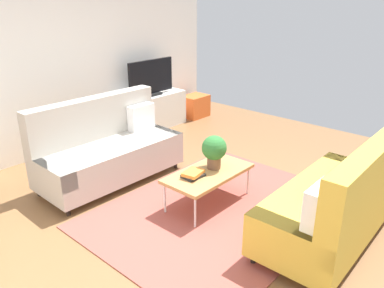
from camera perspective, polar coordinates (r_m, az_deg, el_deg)
ground_plane at (r=4.66m, az=0.17°, el=-9.21°), size 7.68×7.68×0.00m
wall_far at (r=6.30m, az=-19.67°, el=11.78°), size 6.40×0.12×2.90m
area_rug at (r=4.59m, az=3.93°, el=-9.71°), size 2.90×2.20×0.01m
couch_beige at (r=5.25m, az=-12.34°, el=-0.72°), size 1.91×0.87×1.10m
couch_green at (r=4.13m, az=20.67°, el=-7.95°), size 1.91×0.87×1.10m
coffee_table at (r=4.55m, az=2.46°, el=-4.44°), size 1.10×0.56×0.42m
tv_console at (r=7.19m, az=-5.98°, el=4.73°), size 1.40×0.44×0.64m
tv at (r=7.02m, az=-6.06°, el=9.64°), size 1.00×0.20×0.64m
storage_trunk at (r=7.91m, az=0.44°, el=5.63°), size 0.52×0.40×0.44m
potted_plant at (r=4.55m, az=3.30°, el=-0.85°), size 0.30×0.30×0.41m
table_book_0 at (r=4.41m, az=0.17°, el=-4.69°), size 0.26×0.20×0.03m
table_book_1 at (r=4.39m, az=0.17°, el=-4.27°), size 0.27×0.22×0.04m
vase_0 at (r=6.76m, az=-10.04°, el=6.99°), size 0.13×0.13×0.17m
bottle_0 at (r=6.80m, az=-8.33°, el=7.41°), size 0.05×0.05×0.22m
bottle_1 at (r=6.87m, az=-7.66°, el=7.54°), size 0.06×0.06×0.21m
bottle_2 at (r=6.94m, az=-7.00°, el=7.64°), size 0.05×0.05×0.20m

